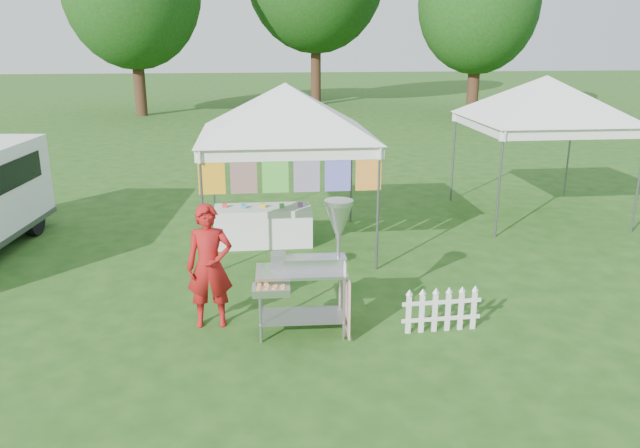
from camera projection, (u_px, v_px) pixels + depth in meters
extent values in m
plane|color=#1F4814|center=(302.00, 328.00, 8.42)|extent=(120.00, 120.00, 0.00)
cylinder|color=#59595E|center=(203.00, 215.00, 9.94)|extent=(0.04, 0.04, 2.10)
cylinder|color=#59595E|center=(378.00, 210.00, 10.23)|extent=(0.04, 0.04, 2.10)
cylinder|color=#59595E|center=(213.00, 176.00, 12.65)|extent=(0.04, 0.04, 2.10)
cylinder|color=#59595E|center=(351.00, 173.00, 12.94)|extent=(0.04, 0.04, 2.10)
cube|color=white|center=(291.00, 154.00, 9.81)|extent=(3.00, 0.03, 0.22)
cube|color=white|center=(282.00, 128.00, 12.51)|extent=(3.00, 0.03, 0.22)
pyramid|color=white|center=(285.00, 83.00, 10.87)|extent=(4.24, 4.24, 0.90)
cylinder|color=#59595E|center=(291.00, 149.00, 9.79)|extent=(3.00, 0.03, 0.03)
cube|color=orange|center=(211.00, 173.00, 9.76)|extent=(0.42, 0.01, 0.70)
cube|color=#FF610D|center=(244.00, 172.00, 9.81)|extent=(0.42, 0.01, 0.70)
cube|color=#189542|center=(275.00, 171.00, 9.87)|extent=(0.42, 0.01, 0.70)
cube|color=#2EACAA|center=(307.00, 171.00, 9.92)|extent=(0.42, 0.01, 0.70)
cube|color=purple|center=(338.00, 170.00, 9.97)|extent=(0.42, 0.01, 0.70)
cube|color=red|center=(369.00, 169.00, 10.02)|extent=(0.42, 0.01, 0.70)
cylinder|color=#59595E|center=(499.00, 185.00, 11.93)|extent=(0.04, 0.04, 2.10)
cylinder|color=#59595E|center=(639.00, 181.00, 12.22)|extent=(0.04, 0.04, 2.10)
cylinder|color=#59595E|center=(453.00, 157.00, 14.63)|extent=(0.04, 0.04, 2.10)
cylinder|color=#59595E|center=(568.00, 155.00, 14.92)|extent=(0.04, 0.04, 2.10)
cube|color=white|center=(576.00, 134.00, 11.80)|extent=(3.00, 0.03, 0.22)
cube|color=white|center=(515.00, 116.00, 14.50)|extent=(3.00, 0.03, 0.22)
pyramid|color=white|center=(547.00, 75.00, 12.86)|extent=(4.24, 4.24, 0.90)
cylinder|color=#59595E|center=(576.00, 130.00, 11.78)|extent=(3.00, 0.03, 0.03)
cylinder|color=#362113|center=(139.00, 74.00, 30.06)|extent=(0.56, 0.56, 3.96)
cylinder|color=#362113|center=(316.00, 61.00, 34.65)|extent=(0.56, 0.56, 4.84)
cylinder|color=#362113|center=(474.00, 79.00, 29.85)|extent=(0.56, 0.56, 3.52)
ellipsoid|color=#215417|center=(479.00, 3.00, 28.85)|extent=(5.60, 5.60, 6.44)
cylinder|color=gray|center=(260.00, 311.00, 7.91)|extent=(0.04, 0.04, 0.88)
cylinder|color=gray|center=(344.00, 309.00, 7.98)|extent=(0.04, 0.04, 0.88)
cylinder|color=gray|center=(261.00, 296.00, 8.37)|extent=(0.04, 0.04, 0.88)
cylinder|color=gray|center=(340.00, 294.00, 8.44)|extent=(0.04, 0.04, 0.88)
cube|color=gray|center=(302.00, 316.00, 8.23)|extent=(1.13, 0.59, 0.01)
cube|color=#B7B7BC|center=(301.00, 271.00, 8.05)|extent=(1.19, 0.62, 0.04)
cube|color=#B7B7BC|center=(314.00, 263.00, 8.08)|extent=(0.83, 0.27, 0.15)
cube|color=gray|center=(278.00, 261.00, 8.04)|extent=(0.20, 0.22, 0.21)
cylinder|color=gray|center=(339.00, 237.00, 8.00)|extent=(0.05, 0.05, 0.88)
cone|color=#B7B7BC|center=(339.00, 219.00, 7.93)|extent=(0.36, 0.36, 0.39)
cylinder|color=#B7B7BC|center=(339.00, 202.00, 7.87)|extent=(0.38, 0.38, 0.06)
cube|color=#B7B7BC|center=(271.00, 290.00, 7.70)|extent=(0.48, 0.31, 0.10)
cube|color=#DA9493|center=(346.00, 301.00, 8.22)|extent=(0.04, 0.73, 0.79)
cube|color=white|center=(345.00, 269.00, 7.79)|extent=(0.02, 0.14, 0.18)
imported|color=maroon|center=(210.00, 266.00, 8.29)|extent=(0.62, 0.41, 1.69)
cube|color=white|center=(2.00, 194.00, 12.60)|extent=(1.76, 0.80, 0.81)
cube|color=black|center=(10.00, 176.00, 11.08)|extent=(0.27, 2.46, 0.49)
cube|color=black|center=(5.00, 158.00, 12.73)|extent=(1.52, 0.18, 0.49)
cylinder|color=black|center=(34.00, 220.00, 12.25)|extent=(0.26, 0.63, 0.61)
cube|color=white|center=(408.00, 314.00, 8.20)|extent=(0.07, 0.02, 0.56)
cube|color=white|center=(422.00, 313.00, 8.22)|extent=(0.07, 0.02, 0.56)
cube|color=white|center=(435.00, 312.00, 8.25)|extent=(0.07, 0.02, 0.56)
cube|color=white|center=(448.00, 311.00, 8.27)|extent=(0.07, 0.02, 0.56)
cube|color=white|center=(461.00, 311.00, 8.30)|extent=(0.07, 0.02, 0.56)
cube|color=white|center=(474.00, 310.00, 8.33)|extent=(0.07, 0.02, 0.56)
cube|color=white|center=(441.00, 319.00, 8.29)|extent=(1.08, 0.07, 0.05)
cube|color=white|center=(442.00, 302.00, 8.22)|extent=(1.08, 0.07, 0.05)
cube|color=white|center=(263.00, 226.00, 11.70)|extent=(1.80, 0.70, 0.73)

